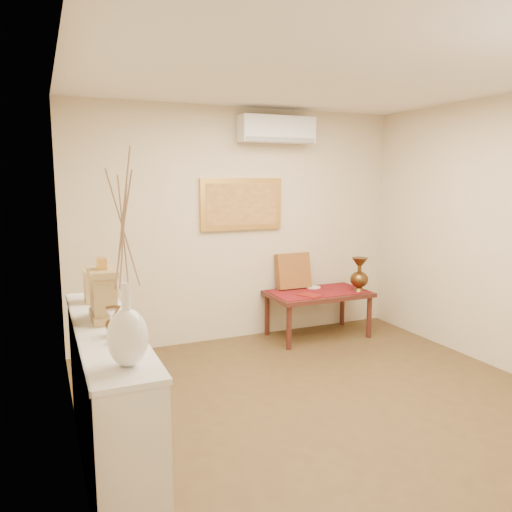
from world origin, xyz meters
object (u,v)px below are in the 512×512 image
white_vase (124,261)px  mantel_clock (103,294)px  wooden_chest (95,286)px  display_ledge (108,398)px  brass_urn_tall (359,271)px  low_table (318,297)px

white_vase → mantel_clock: (-0.01, 0.90, -0.35)m
white_vase → wooden_chest: white_vase is taller
white_vase → display_ledge: bearing=91.9°
mantel_clock → brass_urn_tall: bearing=26.8°
low_table → wooden_chest: bearing=-155.4°
white_vase → low_table: white_vase is taller
mantel_clock → wooden_chest: mantel_clock is taller
mantel_clock → wooden_chest: (0.00, 0.53, -0.05)m
brass_urn_tall → wooden_chest: bearing=-161.5°
white_vase → mantel_clock: bearing=90.6°
wooden_chest → low_table: size_ratio=0.20×
brass_urn_tall → display_ledge: (-3.14, -1.71, -0.31)m
white_vase → wooden_chest: size_ratio=4.34×
wooden_chest → mantel_clock: bearing=-90.1°
wooden_chest → low_table: bearing=24.6°
display_ledge → low_table: (2.67, 1.88, -0.01)m
brass_urn_tall → low_table: 0.59m
brass_urn_tall → mantel_clock: mantel_clock is taller
wooden_chest → brass_urn_tall: bearing=18.5°
display_ledge → wooden_chest: (0.02, 0.66, 0.61)m
white_vase → wooden_chest: bearing=90.4°
brass_urn_tall → mantel_clock: bearing=-153.2°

